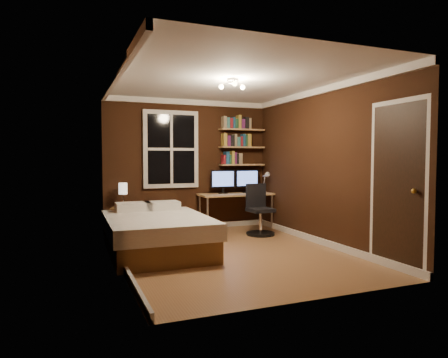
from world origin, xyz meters
name	(u,v)px	position (x,y,z in m)	size (l,w,h in m)	color
floor	(230,253)	(0.00, 0.00, 0.00)	(4.20, 4.20, 0.00)	#915F3A
wall_back	(188,165)	(0.00, 2.10, 1.25)	(3.20, 0.04, 2.50)	black
wall_left	(116,168)	(-1.60, 0.00, 1.25)	(0.04, 4.20, 2.50)	black
wall_right	(323,166)	(1.60, 0.00, 1.25)	(0.04, 4.20, 2.50)	black
ceiling	(230,80)	(0.00, 0.00, 2.50)	(3.20, 4.20, 0.02)	white
window	(171,149)	(-0.35, 2.06, 1.55)	(1.06, 0.06, 1.46)	silver
door	(397,187)	(1.59, -1.55, 1.02)	(0.03, 0.82, 2.05)	black
door_knob	(414,191)	(1.55, -1.85, 1.00)	(0.06, 0.06, 0.06)	gold
ceiling_fixture	(233,86)	(0.00, -0.10, 2.40)	(0.44, 0.44, 0.18)	beige
bookshelf_lower	(242,165)	(1.08, 1.98, 1.25)	(0.92, 0.22, 0.03)	tan
books_row_lower	(242,158)	(1.08, 1.98, 1.38)	(0.42, 0.16, 0.23)	maroon
bookshelf_middle	(242,147)	(1.08, 1.98, 1.60)	(0.92, 0.22, 0.03)	tan
books_row_middle	(242,141)	(1.08, 1.98, 1.73)	(0.54, 0.16, 0.23)	navy
bookshelf_upper	(242,130)	(1.08, 1.98, 1.95)	(0.92, 0.22, 0.03)	tan
books_row_upper	(242,123)	(1.08, 1.98, 2.08)	(0.54, 0.16, 0.23)	#214E2E
bed	(157,233)	(-0.99, 0.41, 0.29)	(1.45, 1.99, 0.67)	brown
nightstand	(123,222)	(-1.28, 1.85, 0.26)	(0.41, 0.41, 0.51)	brown
bedside_lamp	(123,195)	(-1.28, 1.85, 0.73)	(0.15, 0.15, 0.43)	white
radiator	(166,216)	(-0.47, 1.99, 0.29)	(0.39, 0.14, 0.58)	silver
desk	(236,197)	(0.88, 1.81, 0.63)	(1.46, 0.55, 0.69)	tan
monitor_left	(223,182)	(0.63, 1.88, 0.92)	(0.50, 0.12, 0.46)	black
monitor_right	(247,181)	(1.15, 1.88, 0.92)	(0.50, 0.12, 0.46)	black
desk_lamp	(266,182)	(1.47, 1.69, 0.91)	(0.14, 0.32, 0.44)	silver
office_chair	(259,216)	(1.02, 1.08, 0.34)	(0.51, 0.51, 0.92)	black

